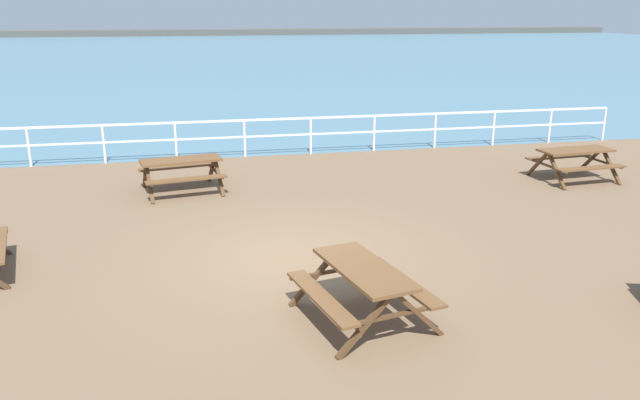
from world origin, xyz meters
The scene contains 7 objects.
ground_plane centered at (0.00, 0.00, -0.10)m, with size 30.00×24.00×0.20m, color brown.
sea_band centered at (0.00, 52.75, 0.00)m, with size 142.00×90.00×0.01m, color teal.
distant_shoreline centered at (0.00, 95.75, 0.00)m, with size 142.00×6.00×1.80m, color #4C4C47.
seaward_railing centered at (0.00, 7.75, 0.75)m, with size 23.07×0.07×1.08m.
picnic_table_mid_centre centered at (7.70, 3.51, 0.58)m, with size 1.92×1.67×0.80m.
picnic_table_far_right centered at (-1.76, 4.43, 0.58)m, with size 2.03×1.80×0.80m.
picnic_table_corner centered at (0.63, -2.52, 0.58)m, with size 1.85×2.08×0.80m.
Camera 1 is at (-1.55, -10.04, 4.07)m, focal length 35.54 mm.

